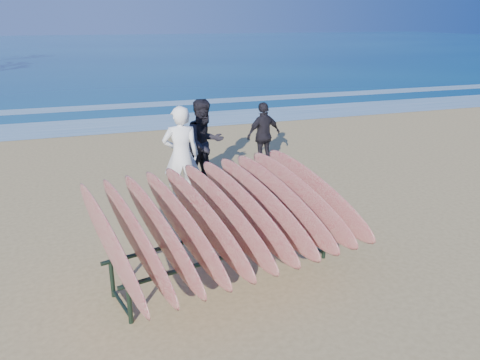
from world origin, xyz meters
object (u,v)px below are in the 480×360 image
Objects in this scene: person_dark_b at (264,135)px; person_white at (181,155)px; person_dark_a at (205,144)px; surfboard_rack at (226,215)px.

person_white is at bearing 21.81° from person_dark_b.
person_white is 1.02× the size of person_dark_a.
person_white is 1.22× the size of person_dark_b.
surfboard_rack is at bearing 96.03° from person_white.
person_white is at bearing 76.51° from surfboard_rack.
person_white is 0.97m from person_dark_a.
surfboard_rack is 2.38× the size of person_dark_b.
person_dark_a is (0.64, 0.73, -0.01)m from person_white.
person_white reaches higher than surfboard_rack.
person_dark_b is (2.31, 4.54, -0.15)m from surfboard_rack.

